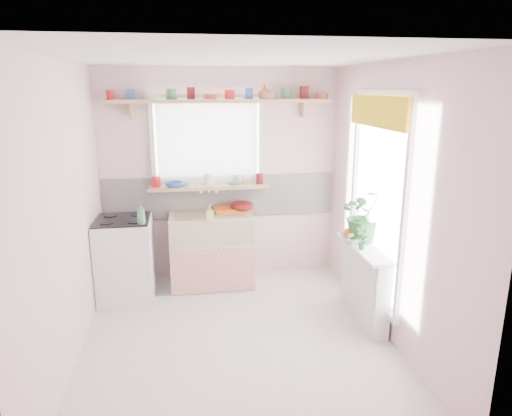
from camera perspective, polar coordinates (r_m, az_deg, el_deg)
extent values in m
plane|color=silver|center=(4.42, -2.35, -16.10)|extent=(3.20, 3.20, 0.00)
plane|color=white|center=(3.79, -2.77, 18.31)|extent=(3.20, 3.20, 0.00)
plane|color=beige|center=(5.47, -4.42, 4.09)|extent=(2.80, 0.00, 2.80)
plane|color=beige|center=(2.43, 1.75, -10.04)|extent=(2.80, 0.00, 2.80)
plane|color=beige|center=(4.02, -22.78, -1.03)|extent=(0.00, 3.20, 3.20)
plane|color=beige|center=(4.30, 16.33, 0.52)|extent=(0.00, 3.20, 3.20)
cube|color=white|center=(5.51, -4.36, 1.50)|extent=(2.74, 0.03, 0.50)
cube|color=#CC848C|center=(5.56, -4.32, -0.51)|extent=(2.74, 0.02, 0.12)
cube|color=white|center=(5.40, -6.11, 8.19)|extent=(1.20, 0.01, 1.00)
cube|color=white|center=(5.34, -6.07, 8.11)|extent=(1.15, 0.02, 0.95)
cube|color=white|center=(4.47, 15.21, 1.15)|extent=(0.01, 1.10, 1.90)
cube|color=yellow|center=(4.33, 14.90, 11.59)|extent=(0.03, 1.20, 0.28)
cube|color=white|center=(5.45, -5.54, -6.68)|extent=(0.85, 0.55, 0.55)
cube|color=#E35043|center=(5.19, -5.35, -7.81)|extent=(0.95, 0.02, 0.53)
cube|color=beige|center=(5.31, -5.66, -2.41)|extent=(0.95, 0.55, 0.30)
cylinder|color=silver|center=(5.45, -5.92, 2.38)|extent=(0.03, 0.22, 0.03)
cube|color=white|center=(5.19, -16.00, -6.26)|extent=(0.58, 0.58, 0.90)
cube|color=black|center=(5.05, -16.37, -1.44)|extent=(0.56, 0.56, 0.02)
cylinder|color=black|center=(4.93, -18.19, -1.78)|extent=(0.14, 0.14, 0.01)
cylinder|color=black|center=(4.90, -14.96, -1.67)|extent=(0.14, 0.14, 0.01)
cylinder|color=black|center=(5.20, -17.72, -0.91)|extent=(0.14, 0.14, 0.01)
cylinder|color=black|center=(5.16, -14.66, -0.79)|extent=(0.14, 0.14, 0.01)
cube|color=white|center=(4.72, 13.41, -9.27)|extent=(0.15, 0.90, 0.75)
cube|color=white|center=(4.56, 13.35, -4.89)|extent=(0.22, 0.95, 0.03)
cube|color=#D8B56F|center=(5.37, -5.89, 2.64)|extent=(1.40, 0.22, 0.04)
cube|color=#D8B56F|center=(5.25, -4.50, 13.19)|extent=(2.52, 0.24, 0.04)
cylinder|color=red|center=(5.29, -17.73, 13.43)|extent=(0.11, 0.11, 0.12)
cylinder|color=#3359A5|center=(5.26, -15.36, 13.59)|extent=(0.11, 0.11, 0.12)
cylinder|color=silver|center=(5.24, -12.95, 13.41)|extent=(0.11, 0.11, 0.06)
cylinder|color=#3F7F4C|center=(5.23, -10.55, 13.86)|extent=(0.11, 0.11, 0.12)
cylinder|color=#590F14|center=(5.23, -8.14, 13.96)|extent=(0.11, 0.11, 0.12)
cylinder|color=#A55133|center=(5.24, -5.71, 13.70)|extent=(0.11, 0.11, 0.06)
cylinder|color=red|center=(5.26, -3.32, 14.08)|extent=(0.11, 0.11, 0.12)
cylinder|color=#3359A5|center=(5.28, -0.93, 14.11)|extent=(0.11, 0.11, 0.12)
cylinder|color=silver|center=(5.32, 1.43, 13.78)|extent=(0.11, 0.11, 0.06)
cylinder|color=#3F7F4C|center=(5.36, 3.76, 14.09)|extent=(0.11, 0.11, 0.12)
cylinder|color=#590F14|center=(5.41, 6.05, 14.05)|extent=(0.11, 0.11, 0.12)
cylinder|color=#A55133|center=(5.47, 8.27, 13.67)|extent=(0.11, 0.11, 0.06)
cylinder|color=red|center=(5.36, -12.56, 3.21)|extent=(0.11, 0.11, 0.12)
cylinder|color=#3359A5|center=(5.35, -9.24, 3.35)|extent=(0.11, 0.11, 0.12)
cylinder|color=silver|center=(5.36, -5.91, 3.16)|extent=(0.11, 0.11, 0.06)
cylinder|color=#3F7F4C|center=(5.38, -2.61, 3.59)|extent=(0.11, 0.11, 0.12)
cylinder|color=#590F14|center=(5.42, 0.65, 3.69)|extent=(0.11, 0.11, 0.12)
cube|color=orange|center=(5.44, -2.95, -0.06)|extent=(0.44, 0.34, 0.04)
ellipsoid|color=#59100F|center=(5.39, -1.80, 0.27)|extent=(0.35, 0.35, 0.13)
imported|color=#28652A|center=(4.65, 13.49, -0.82)|extent=(0.53, 0.48, 0.54)
imported|color=silver|center=(4.66, 11.98, -3.72)|extent=(0.30, 0.30, 0.07)
imported|color=#29662F|center=(4.44, 13.06, -3.66)|extent=(0.14, 0.11, 0.23)
imported|color=#C2CB5A|center=(5.05, -5.81, -0.56)|extent=(0.09, 0.09, 0.17)
imported|color=beige|center=(5.44, -2.25, 3.67)|extent=(0.15, 0.15, 0.11)
imported|color=#314BA1|center=(5.30, -10.24, 2.87)|extent=(0.23, 0.23, 0.06)
imported|color=#994D2F|center=(5.25, 1.07, 14.30)|extent=(0.19, 0.19, 0.16)
imported|color=#458B5A|center=(4.78, -14.18, -0.66)|extent=(0.09, 0.09, 0.23)
sphere|color=orange|center=(4.65, 12.02, -3.04)|extent=(0.08, 0.08, 0.08)
sphere|color=orange|center=(4.69, 12.58, -2.89)|extent=(0.08, 0.08, 0.08)
sphere|color=orange|center=(4.65, 11.36, -3.01)|extent=(0.08, 0.08, 0.08)
cylinder|color=yellow|center=(4.61, 12.48, -3.10)|extent=(0.18, 0.04, 0.10)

